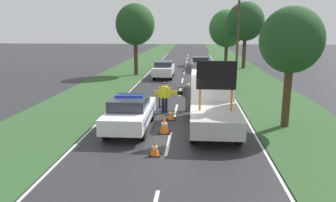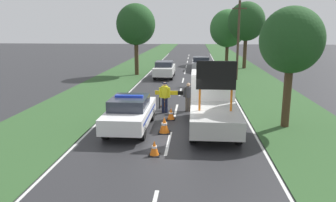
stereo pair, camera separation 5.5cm
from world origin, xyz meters
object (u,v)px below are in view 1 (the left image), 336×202
object	(u,v)px
utility_pole	(238,40)
queued_car_van_white	(164,69)
work_truck	(213,101)
traffic_cone_behind_barrier	(164,125)
road_barrier	(178,94)
traffic_cone_centre_front	(171,114)
queued_car_sedan_black	(208,79)
roadside_tree_mid_right	(246,22)
traffic_cone_near_truck	(164,102)
roadside_tree_near_left	(291,41)
roadside_tree_mid_left	(227,28)
police_officer	(165,95)
queued_car_sedan_silver	(200,63)
roadside_tree_near_right	(135,25)
pedestrian_civilian	(188,95)
traffic_cone_near_police	(155,148)
police_car	(130,112)

from	to	relation	value
utility_pole	queued_car_van_white	bearing A→B (deg)	172.42
work_truck	traffic_cone_behind_barrier	size ratio (longest dim) A/B	7.70
road_barrier	traffic_cone_centre_front	bearing A→B (deg)	-96.00
queued_car_sedan_black	roadside_tree_mid_right	distance (m)	15.00
traffic_cone_near_truck	roadside_tree_mid_right	distance (m)	21.03
road_barrier	roadside_tree_near_left	size ratio (longest dim) A/B	0.47
traffic_cone_near_truck	utility_pole	size ratio (longest dim) A/B	0.08
roadside_tree_near_left	roadside_tree_mid_left	size ratio (longest dim) A/B	0.80
police_officer	utility_pole	bearing A→B (deg)	-127.39
traffic_cone_behind_barrier	queued_car_sedan_silver	bearing A→B (deg)	84.95
queued_car_van_white	roadside_tree_near_right	bearing A→B (deg)	-28.54
traffic_cone_near_truck	queued_car_sedan_black	size ratio (longest dim) A/B	0.13
pedestrian_civilian	traffic_cone_behind_barrier	world-z (taller)	pedestrian_civilian
queued_car_van_white	queued_car_sedan_silver	distance (m)	6.94
roadside_tree_near_left	traffic_cone_centre_front	bearing A→B (deg)	171.55
traffic_cone_behind_barrier	queued_car_sedan_silver	distance (m)	22.37
queued_car_sedan_black	roadside_tree_near_right	distance (m)	10.75
traffic_cone_centre_front	utility_pole	size ratio (longest dim) A/B	0.09
traffic_cone_centre_front	traffic_cone_near_truck	distance (m)	2.82
utility_pole	queued_car_sedan_silver	bearing A→B (deg)	113.74
traffic_cone_near_truck	queued_car_sedan_black	distance (m)	6.17
traffic_cone_near_police	road_barrier	bearing A→B (deg)	86.18
queued_car_sedan_black	roadside_tree_mid_left	bearing A→B (deg)	-99.36
traffic_cone_centre_front	queued_car_van_white	distance (m)	14.19
roadside_tree_mid_left	traffic_cone_behind_barrier	bearing A→B (deg)	-100.48
work_truck	traffic_cone_near_truck	world-z (taller)	work_truck
queued_car_van_white	roadside_tree_near_right	distance (m)	5.18
road_barrier	roadside_tree_near_right	distance (m)	14.74
police_officer	pedestrian_civilian	size ratio (longest dim) A/B	1.05
queued_car_sedan_black	queued_car_van_white	bearing A→B (deg)	-56.93
police_car	traffic_cone_near_truck	distance (m)	4.64
queued_car_sedan_black	roadside_tree_mid_right	xyz separation A→B (m)	(4.59, 13.59, 4.40)
road_barrier	traffic_cone_behind_barrier	xyz separation A→B (m)	(-0.35, -4.44, -0.49)
police_car	work_truck	distance (m)	3.87
traffic_cone_near_truck	utility_pole	xyz separation A→B (m)	(5.46, 10.47, 3.24)
traffic_cone_centre_front	utility_pole	bearing A→B (deg)	69.84
queued_car_van_white	roadside_tree_mid_left	world-z (taller)	roadside_tree_mid_left
queued_car_sedan_silver	work_truck	bearing A→B (deg)	90.55
police_car	queued_car_sedan_silver	bearing A→B (deg)	81.39
traffic_cone_behind_barrier	roadside_tree_mid_left	xyz separation A→B (m)	(5.37, 29.06, 4.09)
road_barrier	traffic_cone_near_police	bearing A→B (deg)	-94.35
traffic_cone_centre_front	roadside_tree_mid_left	bearing A→B (deg)	78.98
traffic_cone_behind_barrier	traffic_cone_near_truck	bearing A→B (deg)	95.39
police_car	roadside_tree_mid_left	world-z (taller)	roadside_tree_mid_left
traffic_cone_near_truck	queued_car_van_white	size ratio (longest dim) A/B	0.13
roadside_tree_mid_right	utility_pole	bearing A→B (deg)	-102.47
roadside_tree_mid_right	utility_pole	world-z (taller)	roadside_tree_mid_right
utility_pole	road_barrier	bearing A→B (deg)	-112.94
police_officer	roadside_tree_mid_right	xyz separation A→B (m)	(7.20, 20.48, 4.20)
police_car	traffic_cone_near_police	xyz separation A→B (m)	(1.49, -3.09, -0.52)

